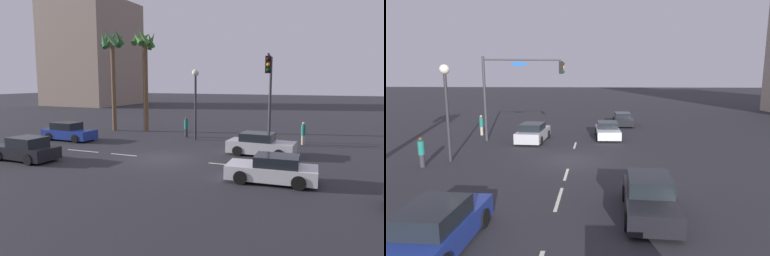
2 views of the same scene
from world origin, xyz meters
TOP-DOWN VIEW (x-y plane):
  - ground_plane at (0.00, 0.00)m, footprint 220.00×220.00m
  - lane_stripe_1 at (-11.15, 0.00)m, footprint 2.27×0.14m
  - lane_stripe_2 at (-6.06, 0.00)m, footprint 2.53×0.14m
  - lane_stripe_3 at (-2.79, 0.00)m, footprint 1.94×0.14m
  - lane_stripe_4 at (4.04, 0.00)m, footprint 2.02×0.14m
  - car_0 at (5.35, 3.32)m, footprint 4.30×2.13m
  - car_1 at (-7.33, -3.49)m, footprint 4.17×2.06m
  - car_4 at (7.05, -2.45)m, footprint 4.19×2.07m
  - car_5 at (-10.07, 3.11)m, footprint 4.42×1.96m
  - traffic_signal at (5.55, 4.90)m, footprint 1.10×6.14m
  - streetlamp at (-0.66, 7.11)m, footprint 0.56×0.56m
  - pedestrian_0 at (-1.92, 8.13)m, footprint 0.47×0.47m
  - pedestrian_1 at (7.57, 8.19)m, footprint 0.36×0.36m
  - palm_tree_0 at (-9.90, 9.08)m, footprint 2.52×2.73m
  - palm_tree_1 at (-6.88, 9.86)m, footprint 2.25×2.58m
  - building_2 at (-36.57, 39.93)m, footprint 15.24×15.81m

SIDE VIEW (x-z plane):
  - ground_plane at x=0.00m, z-range 0.00..0.00m
  - lane_stripe_1 at x=-11.15m, z-range 0.00..0.01m
  - lane_stripe_2 at x=-6.06m, z-range 0.00..0.01m
  - lane_stripe_3 at x=-2.79m, z-range 0.00..0.01m
  - lane_stripe_4 at x=4.04m, z-range 0.00..0.01m
  - car_4 at x=7.05m, z-range -0.04..1.24m
  - car_1 at x=-7.33m, z-range -0.06..1.36m
  - car_5 at x=-10.07m, z-range -0.06..1.38m
  - car_0 at x=5.35m, z-range -0.05..1.38m
  - pedestrian_0 at x=-1.92m, z-range 0.04..1.74m
  - pedestrian_1 at x=7.57m, z-range 0.05..1.77m
  - streetlamp at x=-0.66m, z-range 1.18..6.85m
  - traffic_signal at x=5.55m, z-range 1.20..7.65m
  - palm_tree_1 at x=-6.88m, z-range 2.04..11.69m
  - palm_tree_0 at x=-9.90m, z-range 2.46..12.10m
  - building_2 at x=-36.57m, z-range 0.00..20.68m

